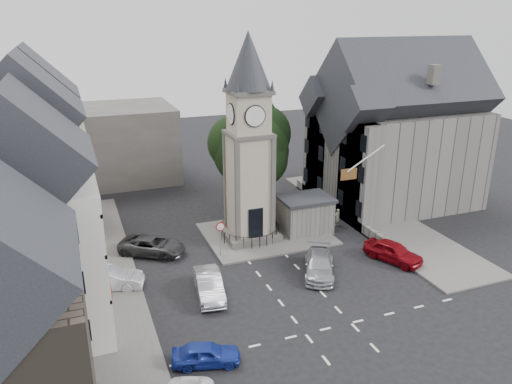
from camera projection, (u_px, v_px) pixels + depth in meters
name	position (u px, v px, depth m)	size (l,w,h in m)	color
ground	(289.00, 284.00, 33.92)	(120.00, 120.00, 0.00)	black
pavement_west	(92.00, 274.00, 35.00)	(6.00, 30.00, 0.14)	#595651
pavement_east	(374.00, 217.00, 44.96)	(6.00, 26.00, 0.14)	#595651
central_island	(266.00, 234.00, 41.44)	(10.00, 8.00, 0.16)	#595651
road_markings	(328.00, 328.00, 29.07)	(20.00, 8.00, 0.01)	silver
clock_tower	(249.00, 141.00, 38.24)	(4.86, 4.86, 16.25)	#4C4944
stone_shelter	(305.00, 214.00, 41.61)	(4.30, 3.30, 3.08)	#65625D
town_tree	(251.00, 139.00, 43.70)	(7.20, 7.20, 10.80)	black
warning_sign_post	(220.00, 233.00, 36.96)	(0.70, 0.19, 2.85)	black
terrace_pink	(37.00, 154.00, 40.62)	(8.10, 7.60, 12.80)	#D79794
terrace_cream	(33.00, 183.00, 33.58)	(8.10, 7.60, 12.80)	beige
terrace_tudor	(28.00, 234.00, 26.66)	(8.10, 7.60, 12.00)	silver
backdrop_west	(79.00, 146.00, 53.23)	(20.00, 10.00, 8.00)	#4C4944
east_building	(394.00, 139.00, 46.72)	(14.40, 11.40, 12.60)	#65625D
east_boundary_wall	(336.00, 209.00, 45.65)	(0.40, 16.00, 0.90)	#65625D
flagpole	(366.00, 158.00, 37.77)	(3.68, 0.10, 2.74)	white
car_west_blue	(206.00, 354.00, 25.92)	(1.44, 3.58, 1.22)	#1C319F
car_west_silver	(109.00, 279.00, 33.09)	(1.58, 4.52, 1.49)	#B3B4BB
car_west_grey	(152.00, 246.00, 37.89)	(2.33, 5.05, 1.40)	#323234
car_island_silver	(209.00, 285.00, 32.27)	(1.59, 4.57, 1.50)	#A0A1A8
car_island_east	(319.00, 265.00, 34.96)	(1.97, 4.84, 1.41)	#A9AAB1
car_east_red	(393.00, 252.00, 36.83)	(1.78, 4.42, 1.51)	maroon
pedestrian	(337.00, 217.00, 43.10)	(0.55, 0.36, 1.51)	beige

